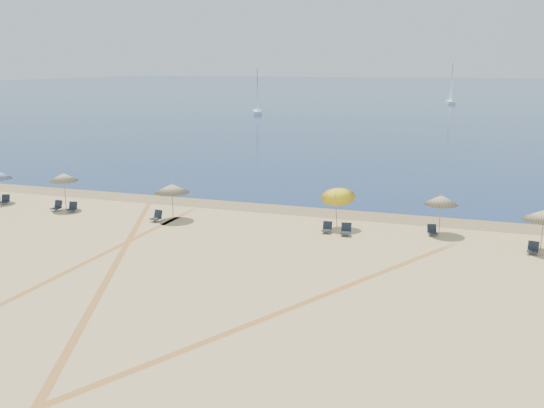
# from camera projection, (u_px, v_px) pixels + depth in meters

# --- Properties ---
(ground) EXTENTS (160.00, 160.00, 0.00)m
(ground) POSITION_uv_depth(u_px,v_px,m) (70.00, 393.00, 17.57)
(ground) COLOR tan
(ground) RESTS_ON ground
(ocean) EXTENTS (500.00, 500.00, 0.00)m
(ocean) POSITION_uv_depth(u_px,v_px,m) (434.00, 89.00, 225.58)
(ocean) COLOR #0C2151
(ocean) RESTS_ON ground
(wet_sand) EXTENTS (500.00, 500.00, 0.00)m
(wet_sand) POSITION_uv_depth(u_px,v_px,m) (290.00, 209.00, 39.75)
(wet_sand) COLOR olive
(wet_sand) RESTS_ON ground
(umbrella_1) EXTENTS (1.90, 1.90, 2.59)m
(umbrella_1) POSITION_uv_depth(u_px,v_px,m) (64.00, 177.00, 39.30)
(umbrella_1) COLOR gray
(umbrella_1) RESTS_ON ground
(umbrella_2) EXTENTS (2.25, 2.25, 2.36)m
(umbrella_2) POSITION_uv_depth(u_px,v_px,m) (172.00, 188.00, 36.84)
(umbrella_2) COLOR gray
(umbrella_2) RESTS_ON ground
(umbrella_3) EXTENTS (2.07, 2.14, 2.79)m
(umbrella_3) POSITION_uv_depth(u_px,v_px,m) (338.00, 193.00, 34.80)
(umbrella_3) COLOR gray
(umbrella_3) RESTS_ON ground
(umbrella_4) EXTENTS (1.96, 1.96, 2.38)m
(umbrella_4) POSITION_uv_depth(u_px,v_px,m) (441.00, 200.00, 33.62)
(umbrella_4) COLOR gray
(umbrella_4) RESTS_ON ground
(umbrella_5) EXTENTS (2.20, 2.20, 2.32)m
(umbrella_5) POSITION_uv_depth(u_px,v_px,m) (544.00, 215.00, 30.48)
(umbrella_5) COLOR gray
(umbrella_5) RESTS_ON ground
(chair_1) EXTENTS (0.75, 0.81, 0.67)m
(chair_1) POSITION_uv_depth(u_px,v_px,m) (5.00, 200.00, 41.22)
(chair_1) COLOR black
(chair_1) RESTS_ON ground
(chair_2) EXTENTS (0.61, 0.71, 0.70)m
(chair_2) POSITION_uv_depth(u_px,v_px,m) (57.00, 206.00, 39.32)
(chair_2) COLOR black
(chair_2) RESTS_ON ground
(chair_3) EXTENTS (0.68, 0.75, 0.67)m
(chair_3) POSITION_uv_depth(u_px,v_px,m) (72.00, 207.00, 39.04)
(chair_3) COLOR black
(chair_3) RESTS_ON ground
(chair_4) EXTENTS (0.69, 0.77, 0.70)m
(chair_4) POSITION_uv_depth(u_px,v_px,m) (157.00, 216.00, 36.71)
(chair_4) COLOR black
(chair_4) RESTS_ON ground
(chair_5) EXTENTS (0.57, 0.66, 0.65)m
(chair_5) POSITION_uv_depth(u_px,v_px,m) (327.00, 228.00, 34.22)
(chair_5) COLOR black
(chair_5) RESTS_ON ground
(chair_6) EXTENTS (0.66, 0.75, 0.71)m
(chair_6) POSITION_uv_depth(u_px,v_px,m) (346.00, 230.00, 33.70)
(chair_6) COLOR black
(chair_6) RESTS_ON ground
(chair_7) EXTENTS (0.68, 0.74, 0.63)m
(chair_7) POSITION_uv_depth(u_px,v_px,m) (432.00, 231.00, 33.69)
(chair_7) COLOR black
(chair_7) RESTS_ON ground
(chair_8) EXTENTS (0.64, 0.72, 0.65)m
(chair_8) POSITION_uv_depth(u_px,v_px,m) (533.00, 249.00, 30.39)
(chair_8) COLOR black
(chair_8) RESTS_ON ground
(sailboat_1) EXTENTS (3.67, 6.08, 8.86)m
(sailboat_1) POSITION_uv_depth(u_px,v_px,m) (257.00, 100.00, 114.89)
(sailboat_1) COLOR white
(sailboat_1) RESTS_ON ocean
(sailboat_2) EXTENTS (2.68, 6.83, 9.90)m
(sailboat_2) POSITION_uv_depth(u_px,v_px,m) (451.00, 92.00, 144.08)
(sailboat_2) COLOR white
(sailboat_2) RESTS_ON ocean
(tire_tracks) EXTENTS (46.67, 41.95, 0.00)m
(tire_tracks) POSITION_uv_depth(u_px,v_px,m) (134.00, 287.00, 25.88)
(tire_tracks) COLOR tan
(tire_tracks) RESTS_ON ground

